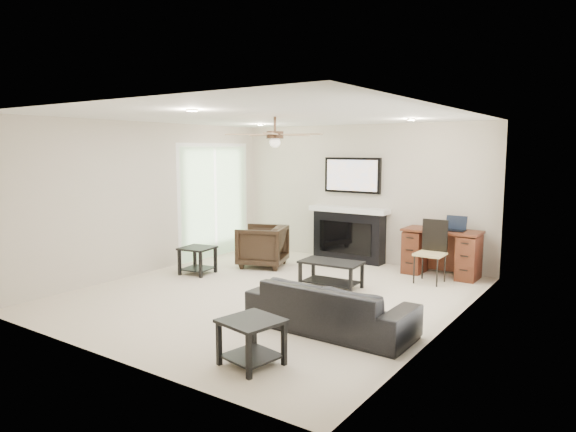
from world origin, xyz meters
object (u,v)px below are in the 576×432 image
Objects in this scene: coffee_table at (331,274)px; fireplace_unit at (349,210)px; armchair at (262,246)px; desk at (441,253)px; sofa at (330,307)px.

fireplace_unit is at bearing 106.48° from coffee_table.
desk is (2.82, 1.11, 0.02)m from armchair.
sofa is 1.00× the size of fireplace_unit.
armchair is at bearing 158.42° from coffee_table.
armchair reaches higher than sofa.
coffee_table is 2.01m from desk.
armchair is 1.79m from coffee_table.
coffee_table is (-0.90, 1.60, -0.08)m from sofa.
armchair is (-2.60, 2.15, 0.08)m from sofa.
desk is at bearing -93.24° from sofa.
coffee_table is 0.74× the size of desk.
fireplace_unit is (-1.56, 3.41, 0.68)m from sofa.
sofa is 1.57× the size of desk.
coffee_table is 2.07m from fireplace_unit.
armchair is 1.73m from fireplace_unit.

